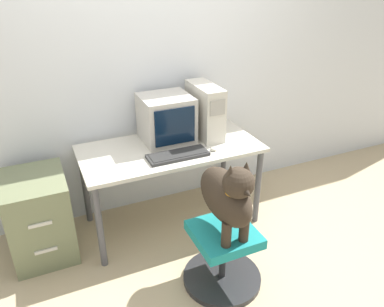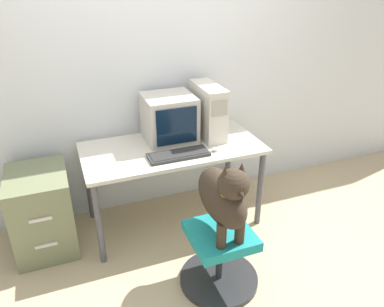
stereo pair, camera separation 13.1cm
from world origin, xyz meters
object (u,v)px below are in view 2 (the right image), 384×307
(office_chair, at_px, (220,258))
(dog, at_px, (224,196))
(crt_monitor, at_px, (169,118))
(pc_tower, at_px, (208,111))
(keyboard, at_px, (179,155))
(filing_cabinet, at_px, (43,211))

(office_chair, bearing_deg, dog, -90.00)
(office_chair, bearing_deg, crt_monitor, 92.64)
(dog, bearing_deg, pc_tower, 72.87)
(crt_monitor, xyz_separation_m, office_chair, (0.04, -0.94, -0.70))
(office_chair, distance_m, dog, 0.52)
(crt_monitor, xyz_separation_m, pc_tower, (0.33, -0.04, 0.03))
(crt_monitor, bearing_deg, pc_tower, -6.92)
(pc_tower, xyz_separation_m, dog, (-0.28, -0.92, -0.21))
(keyboard, height_order, filing_cabinet, keyboard)
(keyboard, bearing_deg, filing_cabinet, 167.57)
(pc_tower, height_order, office_chair, pc_tower)
(pc_tower, height_order, dog, pc_tower)
(office_chair, xyz_separation_m, dog, (-0.00, -0.02, 0.52))
(pc_tower, bearing_deg, crt_monitor, 173.08)
(pc_tower, distance_m, office_chair, 1.20)
(dog, bearing_deg, filing_cabinet, 142.28)
(keyboard, distance_m, office_chair, 0.81)
(keyboard, bearing_deg, office_chair, -82.72)
(crt_monitor, bearing_deg, office_chair, -87.36)
(keyboard, distance_m, dog, 0.64)
(crt_monitor, relative_size, keyboard, 0.86)
(crt_monitor, distance_m, pc_tower, 0.33)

